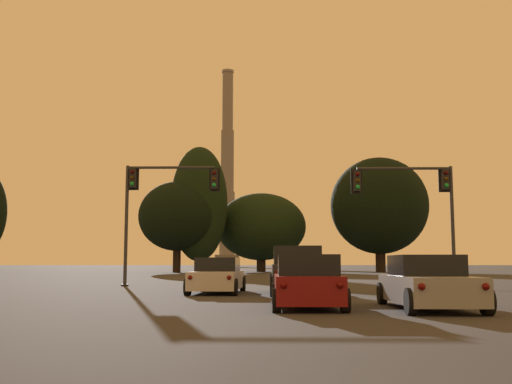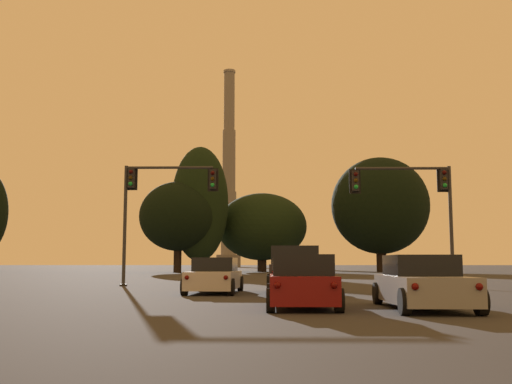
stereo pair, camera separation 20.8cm
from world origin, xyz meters
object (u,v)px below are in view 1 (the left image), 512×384
Objects in this scene: sedan_right_lane_second at (427,284)px; hatchback_center_lane_second at (307,283)px; sedan_left_lane_front at (217,276)px; suv_center_lane_front at (297,271)px; smokestack at (227,188)px; traffic_light_overhead_left at (157,194)px; traffic_light_overhead_right at (418,195)px.

hatchback_center_lane_second is at bearing 175.61° from sedan_right_lane_second.
sedan_left_lane_front is at bearing 127.84° from sedan_right_lane_second.
hatchback_center_lane_second reaches higher than sedan_right_lane_second.
suv_center_lane_front is 0.09× the size of smokestack.
smokestack is at bearing 96.52° from sedan_right_lane_second.
suv_center_lane_front is 149.23m from smokestack.
traffic_light_overhead_left is at bearing 132.15° from suv_center_lane_front.
smokestack is (-8.57, 146.44, 21.88)m from sedan_left_lane_front.
suv_center_lane_front is at bearing -85.44° from smokestack.
smokestack is at bearing 91.96° from traffic_light_overhead_left.
sedan_left_lane_front and sedan_right_lane_second have the same top height.
smokestack reaches higher than sedan_right_lane_second.
sedan_left_lane_front is 0.75× the size of traffic_light_overhead_left.
hatchback_center_lane_second is 0.87× the size of sedan_right_lane_second.
traffic_light_overhead_left is 140.56m from smokestack.
hatchback_center_lane_second is 0.86× the size of sedan_left_lane_front.
sedan_right_lane_second is 18.85m from traffic_light_overhead_left.
suv_center_lane_front is 0.77× the size of traffic_light_overhead_left.
suv_center_lane_front is 7.28m from hatchback_center_lane_second.
suv_center_lane_front is 9.80m from traffic_light_overhead_right.
smokestack reaches higher than hatchback_center_lane_second.
traffic_light_overhead_left is 13.57m from traffic_light_overhead_right.
traffic_light_overhead_left reaches higher than suv_center_lane_front.
traffic_light_overhead_right is at bearing -6.48° from traffic_light_overhead_left.
traffic_light_overhead_right is 0.11× the size of smokestack.
smokestack reaches higher than sedan_left_lane_front.
sedan_right_lane_second is at bearing -67.54° from suv_center_lane_front.
traffic_light_overhead_left reaches higher than hatchback_center_lane_second.
smokestack reaches higher than traffic_light_overhead_left.
sedan_left_lane_front is 9.06m from traffic_light_overhead_left.
smokestack reaches higher than traffic_light_overhead_right.
suv_center_lane_front is at bearing -10.67° from sedan_left_lane_front.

